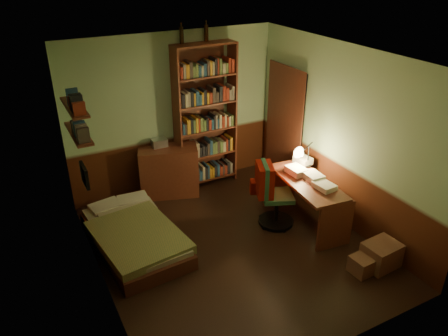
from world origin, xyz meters
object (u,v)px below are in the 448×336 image
office_chair (277,194)px  cardboard_box_a (381,255)px  mini_stereo (159,143)px  bookshelf (205,117)px  cardboard_box_b (364,264)px  desk (305,202)px  dresser (169,171)px  desk_lamp (309,148)px  bed (134,229)px

office_chair → cardboard_box_a: size_ratio=2.28×
mini_stereo → bookshelf: (0.81, -0.04, 0.30)m
cardboard_box_a → cardboard_box_b: (-0.28, 0.01, -0.05)m
desk → cardboard_box_a: bearing=-71.3°
dresser → cardboard_box_b: (1.44, -3.02, -0.30)m
mini_stereo → cardboard_box_a: mini_stereo is taller
desk_lamp → cardboard_box_a: bearing=-95.8°
bookshelf → desk: (0.72, -1.86, -0.84)m
bed → desk_lamp: (2.68, -0.29, 0.77)m
desk → bed: bearing=170.6°
desk_lamp → office_chair: 0.85m
cardboard_box_a → desk: bearing=102.9°
bookshelf → office_chair: bearing=-79.3°
office_chair → cardboard_box_a: (0.65, -1.44, -0.34)m
dresser → desk_lamp: size_ratio=1.53×
bookshelf → cardboard_box_a: 3.42m
mini_stereo → desk: bearing=-49.2°
bookshelf → cardboard_box_a: (1.00, -3.11, -1.04)m
cardboard_box_b → cardboard_box_a: bearing=-1.2°
desk_lamp → mini_stereo: bearing=133.3°
bed → desk_lamp: size_ratio=2.94×
dresser → desk: dresser is taller
desk → cardboard_box_b: bearing=-84.1°
office_chair → dresser: bearing=146.7°
desk → cardboard_box_b: size_ratio=4.22×
cardboard_box_a → office_chair: bearing=114.3°
bookshelf → cardboard_box_a: bookshelf is taller
mini_stereo → desk: size_ratio=0.18×
bookshelf → cardboard_box_b: size_ratio=7.44×
mini_stereo → bed: bearing=-122.9°
dresser → mini_stereo: bearing=144.2°
bed → desk_lamp: 2.80m
dresser → cardboard_box_b: size_ratio=2.90×
cardboard_box_b → bed: bearing=141.8°
mini_stereo → desk_lamp: desk_lamp is taller
mini_stereo → office_chair: bearing=-53.6°
dresser → desk_lamp: 2.31m
desk → cardboard_box_b: (0.00, -1.24, -0.25)m
desk → office_chair: office_chair is taller
office_chair → bookshelf: bearing=124.5°
bed → dresser: 1.49m
bookshelf → office_chair: (0.35, -1.66, -0.70)m
office_chair → cardboard_box_b: 1.54m
desk_lamp → office_chair: desk_lamp is taller
bookshelf → dresser: bearing=-174.6°
mini_stereo → dresser: bearing=-52.7°
office_chair → cardboard_box_b: size_ratio=3.14×
bookshelf → desk_lamp: bookshelf is taller
dresser → office_chair: 1.91m
desk_lamp → cardboard_box_b: bearing=-105.8°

